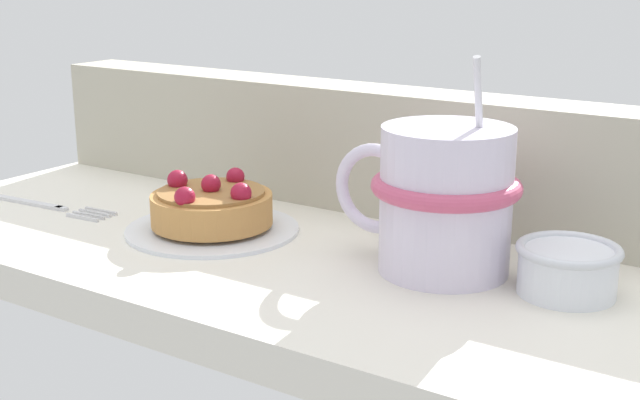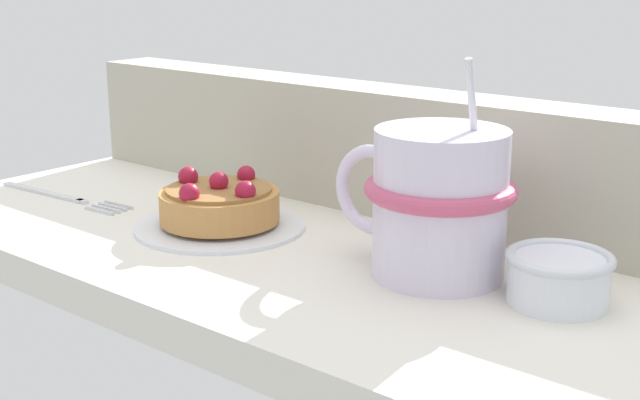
{
  "view_description": "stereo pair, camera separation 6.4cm",
  "coord_description": "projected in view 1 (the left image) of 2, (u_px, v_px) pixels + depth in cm",
  "views": [
    {
      "loc": [
        38.62,
        -50.84,
        20.95
      ],
      "look_at": [
        4.69,
        0.17,
        3.84
      ],
      "focal_mm": 48.71,
      "sensor_mm": 36.0,
      "label": 1
    },
    {
      "loc": [
        43.72,
        -47.05,
        20.95
      ],
      "look_at": [
        4.69,
        0.17,
        3.84
      ],
      "focal_mm": 48.71,
      "sensor_mm": 36.0,
      "label": 2
    }
  ],
  "objects": [
    {
      "name": "raspberry_tart",
      "position": [
        212.0,
        206.0,
        0.68
      ],
      "size": [
        9.6,
        9.6,
        4.02
      ],
      "color": "#B77F42",
      "rests_on": "dessert_plate"
    },
    {
      "name": "ground_plane",
      "position": [
        269.0,
        256.0,
        0.67
      ],
      "size": [
        65.65,
        30.07,
        2.81
      ],
      "primitive_type": "cube",
      "color": "silver"
    },
    {
      "name": "dessert_fork",
      "position": [
        40.0,
        203.0,
        0.76
      ],
      "size": [
        16.34,
        2.75,
        0.6
      ],
      "color": "silver",
      "rests_on": "ground_plane"
    },
    {
      "name": "coffee_mug",
      "position": [
        443.0,
        198.0,
        0.59
      ],
      "size": [
        13.94,
        10.26,
        15.04
      ],
      "color": "silver",
      "rests_on": "ground_plane"
    },
    {
      "name": "sugar_bowl",
      "position": [
        568.0,
        268.0,
        0.56
      ],
      "size": [
        6.75,
        6.75,
        3.34
      ],
      "color": "silver",
      "rests_on": "ground_plane"
    },
    {
      "name": "dessert_plate",
      "position": [
        213.0,
        228.0,
        0.69
      ],
      "size": [
        13.75,
        13.75,
        0.64
      ],
      "color": "silver",
      "rests_on": "ground_plane"
    },
    {
      "name": "window_rail_back",
      "position": [
        352.0,
        146.0,
        0.75
      ],
      "size": [
        64.34,
        5.66,
        10.44
      ],
      "primitive_type": "cube",
      "color": "#B2AD99",
      "rests_on": "ground_plane"
    }
  ]
}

